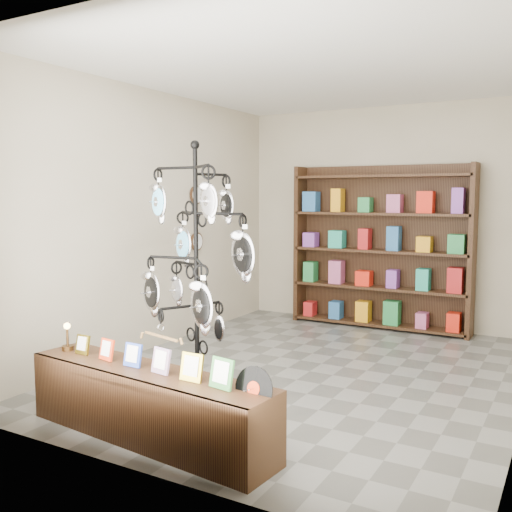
# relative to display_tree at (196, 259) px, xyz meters

# --- Properties ---
(ground) EXTENTS (5.00, 5.00, 0.00)m
(ground) POSITION_rel_display_tree_xyz_m (0.33, 1.50, -1.28)
(ground) COLOR slate
(ground) RESTS_ON ground
(room_envelope) EXTENTS (5.00, 5.00, 5.00)m
(room_envelope) POSITION_rel_display_tree_xyz_m (0.33, 1.50, 0.57)
(room_envelope) COLOR #BFB39A
(room_envelope) RESTS_ON ground
(display_tree) EXTENTS (1.19, 1.18, 2.22)m
(display_tree) POSITION_rel_display_tree_xyz_m (0.00, 0.00, 0.00)
(display_tree) COLOR black
(display_tree) RESTS_ON ground
(front_shelf) EXTENTS (2.17, 0.64, 0.75)m
(front_shelf) POSITION_rel_display_tree_xyz_m (-0.03, -0.58, -1.02)
(front_shelf) COLOR black
(front_shelf) RESTS_ON ground
(back_shelving) EXTENTS (2.42, 0.36, 2.20)m
(back_shelving) POSITION_rel_display_tree_xyz_m (0.33, 3.80, -0.25)
(back_shelving) COLOR black
(back_shelving) RESTS_ON ground
(wall_clocks) EXTENTS (0.03, 0.24, 0.84)m
(wall_clocks) POSITION_rel_display_tree_xyz_m (-1.64, 2.30, 0.22)
(wall_clocks) COLOR black
(wall_clocks) RESTS_ON ground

